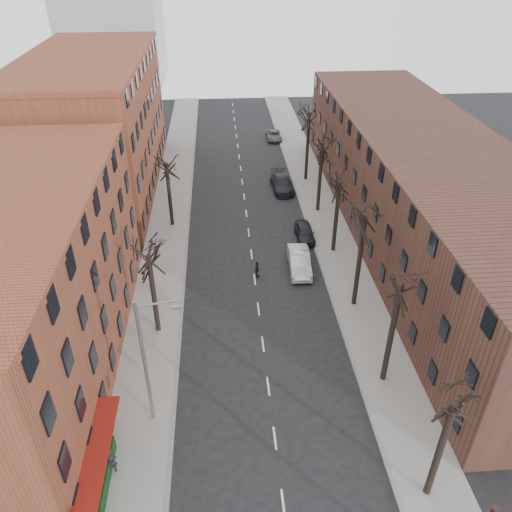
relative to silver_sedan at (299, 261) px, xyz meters
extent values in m
cube|color=gray|center=(-12.00, 9.77, -0.75)|extent=(4.00, 90.00, 0.15)
cube|color=gray|center=(4.00, 9.77, -0.75)|extent=(4.00, 90.00, 0.15)
cube|color=brown|center=(-20.00, -10.23, 5.17)|extent=(12.00, 26.00, 12.00)
cube|color=brown|center=(-20.00, 18.77, 6.17)|extent=(12.00, 28.00, 14.00)
cube|color=#4A2D22|center=(12.00, 4.77, 4.17)|extent=(12.00, 50.00, 10.00)
cube|color=maroon|center=(-13.40, -19.23, -0.83)|extent=(1.20, 7.00, 0.15)
cube|color=#123514|center=(-13.50, -20.23, -0.18)|extent=(0.80, 6.00, 1.00)
cylinder|color=slate|center=(-11.20, -15.23, 3.67)|extent=(0.20, 0.20, 9.00)
cylinder|color=slate|center=(-10.10, -15.23, 7.97)|extent=(2.39, 0.12, 0.46)
cube|color=slate|center=(-9.10, -15.23, 7.67)|extent=(0.50, 0.22, 0.14)
imported|color=silver|center=(0.00, 0.00, 0.00)|extent=(1.96, 5.09, 1.65)
imported|color=black|center=(1.30, 5.18, -0.13)|extent=(1.67, 4.12, 1.40)
imported|color=black|center=(0.44, 16.27, -0.04)|extent=(2.49, 5.51, 1.56)
imported|color=#515358|center=(1.30, 32.93, -0.22)|extent=(2.04, 4.36, 1.21)
imported|color=black|center=(-13.03, -18.78, 0.17)|extent=(0.71, 0.57, 1.70)
imported|color=black|center=(-3.78, -0.88, -0.06)|extent=(0.54, 0.96, 1.54)
camera|label=1|loc=(-6.52, -35.78, 23.98)|focal=35.00mm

